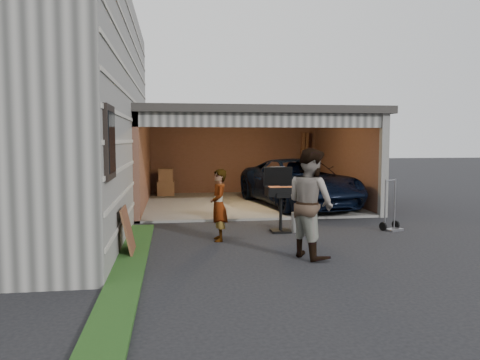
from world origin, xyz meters
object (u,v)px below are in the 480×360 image
at_px(woman, 219,205).
at_px(propane_tank, 298,222).
at_px(hand_truck, 391,220).
at_px(bbq_grill, 280,194).
at_px(minivan, 299,184).
at_px(man, 310,203).
at_px(plywood_panel, 128,231).

height_order(woman, propane_tank, woman).
xyz_separation_m(propane_tank, hand_truck, (2.14, -0.13, 0.01)).
bearing_deg(bbq_grill, minivan, 68.64).
distance_m(bbq_grill, hand_truck, 2.61).
bearing_deg(propane_tank, hand_truck, -3.42).
distance_m(minivan, propane_tank, 3.78).
bearing_deg(propane_tank, man, -99.86).
bearing_deg(woman, propane_tank, 108.91).
relative_size(minivan, man, 2.65).
bearing_deg(minivan, propane_tank, -114.94).
bearing_deg(woman, man, 41.99).
bearing_deg(hand_truck, minivan, 82.75).
height_order(plywood_panel, hand_truck, hand_truck).
height_order(man, bbq_grill, man).
relative_size(propane_tank, plywood_panel, 0.50).
bearing_deg(man, minivan, -36.11).
bearing_deg(man, woman, 20.74).
xyz_separation_m(minivan, propane_tank, (-1.01, -3.61, -0.48)).
distance_m(bbq_grill, plywood_panel, 3.56).
relative_size(woman, plywood_panel, 1.68).
height_order(man, plywood_panel, man).
distance_m(minivan, plywood_panel, 6.91).
distance_m(man, bbq_grill, 2.24).
xyz_separation_m(woman, plywood_panel, (-1.70, -0.92, -0.30)).
xyz_separation_m(woman, propane_tank, (1.82, 0.68, -0.51)).
height_order(minivan, hand_truck, minivan).
bearing_deg(minivan, woman, -132.79).
bearing_deg(bbq_grill, plywood_panel, -152.42).
relative_size(man, plywood_panel, 2.20).
height_order(bbq_grill, propane_tank, bbq_grill).
relative_size(minivan, plywood_panel, 5.83).
distance_m(minivan, bbq_grill, 3.84).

